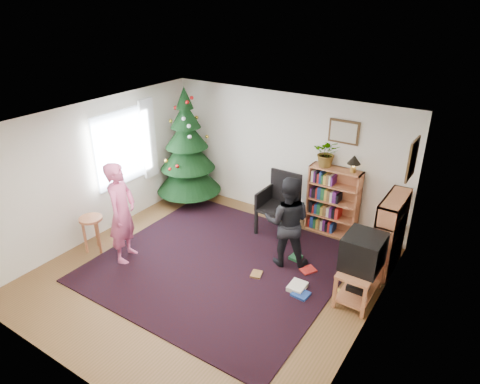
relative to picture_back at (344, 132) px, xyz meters
The scene contains 23 objects.
floor 3.35m from the picture_back, 114.92° to the right, with size 5.00×5.00×0.00m, color brown.
ceiling 2.78m from the picture_back, 114.92° to the right, with size 5.00×5.00×0.00m, color white.
wall_back 1.35m from the picture_back, behind, with size 5.00×0.02×2.50m, color silver.
wall_front 5.15m from the picture_back, 103.02° to the right, with size 5.00×0.02×2.50m, color silver.
wall_left 4.47m from the picture_back, 145.86° to the right, with size 0.02×5.00×2.50m, color silver.
wall_right 2.90m from the picture_back, 61.39° to the right, with size 0.02×5.00×2.50m, color silver.
rug 3.13m from the picture_back, 117.87° to the right, with size 3.80×3.60×0.02m, color black.
window_pane 4.10m from the picture_back, 152.62° to the right, with size 0.04×1.20×1.40m, color silver.
curtain 3.79m from the picture_back, 161.83° to the right, with size 0.06×0.35×1.60m, color white.
picture_back is the anchor object (origin of this frame).
picture_right 1.51m from the picture_back, 28.69° to the right, with size 0.03×0.50×0.60m.
christmas_tree 3.30m from the picture_back, 169.91° to the right, with size 1.37×1.37×2.49m.
bookshelf_back 1.29m from the picture_back, 97.07° to the right, with size 0.95×0.30×1.30m.
bookshelf_right 1.90m from the picture_back, 31.96° to the right, with size 0.30×0.95×1.30m.
tv_stand 2.60m from the picture_back, 58.19° to the right, with size 0.48×0.87×0.55m.
crt_tv 2.33m from the picture_back, 58.26° to the right, with size 0.54×0.59×0.51m.
armchair 1.68m from the picture_back, 145.54° to the right, with size 0.64×0.64×1.15m.
stool 4.67m from the picture_back, 137.06° to the right, with size 0.39×0.39×0.66m.
person_standing 4.03m from the picture_back, 132.05° to the right, with size 0.64×0.42×1.76m, color #D15381.
person_by_chair 1.93m from the picture_back, 99.53° to the right, with size 0.76×0.60×1.57m, color black.
potted_plant 0.47m from the picture_back, 148.08° to the right, with size 0.46×0.40×0.52m, color gray.
table_lamp 0.54m from the picture_back, 25.48° to the right, with size 0.24×0.24×0.32m.
floor_clutter 2.65m from the picture_back, 84.61° to the right, with size 1.54×1.03×0.08m.
Camera 1 is at (3.57, -4.52, 4.18)m, focal length 32.00 mm.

